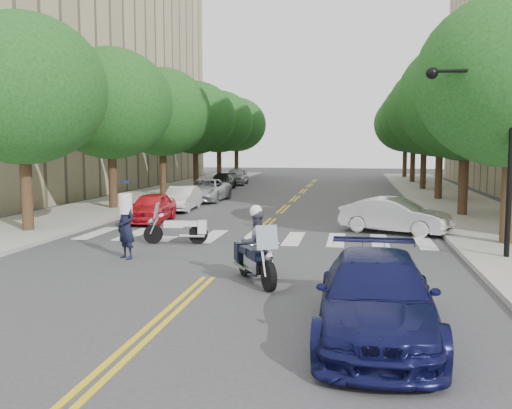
% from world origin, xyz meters
% --- Properties ---
extents(ground, '(140.00, 140.00, 0.00)m').
position_xyz_m(ground, '(0.00, 0.00, 0.00)').
color(ground, '#38383A').
rests_on(ground, ground).
extents(sidewalk_left, '(5.00, 60.00, 0.15)m').
position_xyz_m(sidewalk_left, '(-9.50, 22.00, 0.07)').
color(sidewalk_left, '#9E9991').
rests_on(sidewalk_left, ground).
extents(sidewalk_right, '(5.00, 60.00, 0.15)m').
position_xyz_m(sidewalk_right, '(9.50, 22.00, 0.07)').
color(sidewalk_right, '#9E9991').
rests_on(sidewalk_right, ground).
extents(tree_l_0, '(6.40, 6.40, 8.45)m').
position_xyz_m(tree_l_0, '(-8.80, 6.00, 5.55)').
color(tree_l_0, '#382316').
rests_on(tree_l_0, ground).
extents(tree_l_1, '(6.40, 6.40, 8.45)m').
position_xyz_m(tree_l_1, '(-8.80, 14.00, 5.55)').
color(tree_l_1, '#382316').
rests_on(tree_l_1, ground).
extents(tree_l_2, '(6.40, 6.40, 8.45)m').
position_xyz_m(tree_l_2, '(-8.80, 22.00, 5.55)').
color(tree_l_2, '#382316').
rests_on(tree_l_2, ground).
extents(tree_l_3, '(6.40, 6.40, 8.45)m').
position_xyz_m(tree_l_3, '(-8.80, 30.00, 5.55)').
color(tree_l_3, '#382316').
rests_on(tree_l_3, ground).
extents(tree_l_4, '(6.40, 6.40, 8.45)m').
position_xyz_m(tree_l_4, '(-8.80, 38.00, 5.55)').
color(tree_l_4, '#382316').
rests_on(tree_l_4, ground).
extents(tree_l_5, '(6.40, 6.40, 8.45)m').
position_xyz_m(tree_l_5, '(-8.80, 46.00, 5.55)').
color(tree_l_5, '#382316').
rests_on(tree_l_5, ground).
extents(tree_r_1, '(6.40, 6.40, 8.45)m').
position_xyz_m(tree_r_1, '(8.80, 14.00, 5.55)').
color(tree_r_1, '#382316').
rests_on(tree_r_1, ground).
extents(tree_r_2, '(6.40, 6.40, 8.45)m').
position_xyz_m(tree_r_2, '(8.80, 22.00, 5.55)').
color(tree_r_2, '#382316').
rests_on(tree_r_2, ground).
extents(tree_r_3, '(6.40, 6.40, 8.45)m').
position_xyz_m(tree_r_3, '(8.80, 30.00, 5.55)').
color(tree_r_3, '#382316').
rests_on(tree_r_3, ground).
extents(tree_r_4, '(6.40, 6.40, 8.45)m').
position_xyz_m(tree_r_4, '(8.80, 38.00, 5.55)').
color(tree_r_4, '#382316').
rests_on(tree_r_4, ground).
extents(tree_r_5, '(6.40, 6.40, 8.45)m').
position_xyz_m(tree_r_5, '(8.80, 46.00, 5.55)').
color(tree_r_5, '#382316').
rests_on(tree_r_5, ground).
extents(traffic_signal_pole, '(2.82, 0.42, 6.00)m').
position_xyz_m(traffic_signal_pole, '(7.72, 3.50, 3.72)').
color(traffic_signal_pole, black).
rests_on(traffic_signal_pole, ground).
extents(motorcycle_police, '(1.43, 2.22, 1.97)m').
position_xyz_m(motorcycle_police, '(1.28, -0.28, 0.88)').
color(motorcycle_police, black).
rests_on(motorcycle_police, ground).
extents(motorcycle_parked, '(2.24, 0.76, 1.45)m').
position_xyz_m(motorcycle_parked, '(-2.22, 4.81, 0.50)').
color(motorcycle_parked, black).
rests_on(motorcycle_parked, ground).
extents(officer_standing, '(0.84, 0.76, 1.92)m').
position_xyz_m(officer_standing, '(-3.08, 2.00, 0.96)').
color(officer_standing, black).
rests_on(officer_standing, ground).
extents(convertible, '(4.47, 3.03, 1.39)m').
position_xyz_m(convertible, '(5.30, 8.50, 0.70)').
color(convertible, white).
rests_on(convertible, ground).
extents(sedan_blue, '(2.11, 5.12, 1.48)m').
position_xyz_m(sedan_blue, '(4.13, -4.00, 0.74)').
color(sedan_blue, '#0F113F').
rests_on(sedan_blue, ground).
extents(parked_car_a, '(1.75, 3.94, 1.32)m').
position_xyz_m(parked_car_a, '(-5.20, 9.94, 0.66)').
color(parked_car_a, red).
rests_on(parked_car_a, ground).
extents(parked_car_b, '(1.54, 3.92, 1.27)m').
position_xyz_m(parked_car_b, '(-5.20, 14.50, 0.64)').
color(parked_car_b, white).
rests_on(parked_car_b, ground).
extents(parked_car_c, '(2.34, 4.91, 1.35)m').
position_xyz_m(parked_car_c, '(-5.20, 19.50, 0.68)').
color(parked_car_c, '#AFB0B7').
rests_on(parked_car_c, ground).
extents(parked_car_d, '(1.90, 4.29, 1.22)m').
position_xyz_m(parked_car_d, '(-6.30, 28.50, 0.61)').
color(parked_car_d, black).
rests_on(parked_car_d, ground).
extents(parked_car_e, '(1.93, 4.35, 1.45)m').
position_xyz_m(parked_car_e, '(-6.30, 34.00, 0.73)').
color(parked_car_e, '#9C9DA1').
rests_on(parked_car_e, ground).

